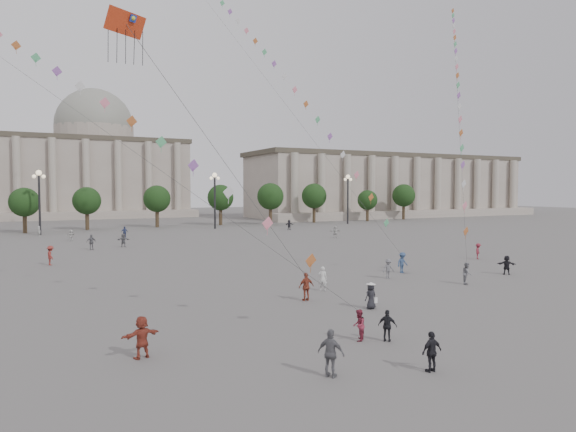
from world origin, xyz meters
name	(u,v)px	position (x,y,z in m)	size (l,w,h in m)	color
ground	(359,325)	(0.00, 0.00, 0.00)	(360.00, 360.00, 0.00)	#5D5A58
hall_east	(391,186)	(75.00, 93.89, 8.43)	(84.00, 26.22, 17.20)	gray
hall_central	(96,165)	(0.00, 129.22, 14.23)	(48.30, 34.30, 35.50)	gray
tree_row	(126,200)	(0.00, 78.00, 5.39)	(137.12, 5.12, 8.00)	#3A2D1D
lamp_post_mid_west	(39,190)	(-15.00, 70.00, 7.35)	(2.00, 0.90, 10.65)	#262628
lamp_post_mid_east	(215,190)	(15.00, 70.00, 7.35)	(2.00, 0.90, 10.65)	#262628
lamp_post_far_east	(348,190)	(45.00, 70.00, 7.35)	(2.00, 0.90, 10.65)	#262628
person_crowd_0	(125,232)	(-3.53, 57.73, 0.92)	(1.08, 0.45, 1.84)	navy
person_crowd_3	(507,265)	(21.27, 8.22, 0.85)	(1.57, 0.50, 1.69)	black
person_crowd_4	(71,235)	(-11.13, 57.26, 0.82)	(1.53, 0.49, 1.65)	silver
person_crowd_6	(388,269)	(10.68, 11.25, 0.84)	(1.08, 0.62, 1.67)	slate
person_crowd_7	(335,232)	(25.86, 44.23, 0.94)	(1.75, 0.56, 1.88)	silver
person_crowd_8	(478,251)	(26.75, 16.58, 0.86)	(1.11, 0.64, 1.72)	maroon
person_crowd_9	(289,225)	(26.34, 61.07, 0.94)	(1.75, 0.56, 1.88)	black
person_crowd_10	(39,231)	(-15.16, 67.74, 0.82)	(0.59, 0.39, 1.63)	beige
person_crowd_12	(123,240)	(-5.55, 45.73, 0.88)	(1.64, 0.52, 1.77)	slate
person_crowd_13	(323,279)	(3.08, 9.22, 0.91)	(0.66, 0.43, 1.81)	silver
person_crowd_16	(91,242)	(-9.61, 44.22, 0.96)	(1.13, 0.47, 1.93)	slate
person_crowd_17	(50,255)	(-14.56, 32.29, 0.97)	(1.26, 0.72, 1.94)	maroon
tourist_0	(306,287)	(0.37, 6.77, 0.96)	(1.12, 0.47, 1.91)	#983E29
tourist_1	(387,326)	(-0.49, -3.17, 0.79)	(0.92, 0.38, 1.57)	black
tourist_2	(142,337)	(-11.82, -0.30, 0.95)	(1.76, 0.56, 1.90)	#9A3A2A
tourist_3	(331,353)	(-5.49, -6.05, 0.97)	(1.14, 0.47, 1.94)	slate
tourist_4	(432,352)	(-1.47, -7.40, 0.85)	(0.99, 0.41, 1.69)	black
kite_flyer_0	(359,325)	(-1.68, -2.45, 0.78)	(0.76, 0.59, 1.57)	maroon
kite_flyer_1	(402,263)	(13.61, 13.03, 0.93)	(1.20, 0.69, 1.86)	#31496F
kite_flyer_2	(467,273)	(14.61, 6.36, 0.87)	(0.85, 0.66, 1.74)	slate
hat_person	(371,295)	(2.88, 2.88, 0.86)	(0.83, 0.60, 1.69)	black
dragon_kite	(129,41)	(-11.71, 2.51, 14.63)	(7.19, 2.99, 18.97)	red
kite_train_mid	(234,23)	(7.86, 40.07, 28.96)	(11.49, 50.74, 72.98)	#3F3F3F
kite_train_east	(457,80)	(29.78, 23.09, 20.50)	(28.43, 30.79, 55.02)	#3F3F3F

